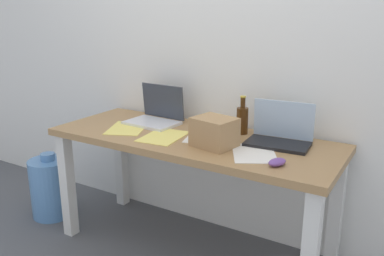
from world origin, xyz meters
name	(u,v)px	position (x,y,z in m)	size (l,w,h in m)	color
ground_plane	(192,248)	(0.00, 0.00, 0.00)	(8.00, 8.00, 0.00)	#515459
back_wall	(224,32)	(0.00, 0.38, 1.30)	(5.20, 0.08, 2.60)	white
desk	(192,154)	(0.00, 0.00, 0.62)	(1.68, 0.64, 0.73)	#A37A4C
laptop_left	(156,115)	(-0.35, 0.13, 0.78)	(0.34, 0.26, 0.24)	silver
laptop_right	(280,135)	(0.47, 0.13, 0.78)	(0.35, 0.23, 0.23)	black
beer_bottle	(242,119)	(0.22, 0.20, 0.82)	(0.07, 0.07, 0.22)	#47280F
computer_mouse	(277,162)	(0.57, -0.19, 0.75)	(0.06, 0.10, 0.03)	#724799
cardboard_box	(214,132)	(0.19, -0.09, 0.81)	(0.21, 0.18, 0.15)	tan
paper_sheet_near_back	(207,136)	(0.07, 0.04, 0.73)	(0.21, 0.30, 0.00)	white
paper_sheet_front_left	(127,128)	(-0.43, -0.07, 0.73)	(0.21, 0.30, 0.00)	#F4E06B
paper_yellow_folder	(163,136)	(-0.14, -0.09, 0.73)	(0.21, 0.30, 0.00)	#F4E06B
paper_sheet_front_right	(254,153)	(0.42, -0.08, 0.73)	(0.21, 0.30, 0.00)	white
water_cooler_jug	(51,187)	(-1.09, -0.15, 0.21)	(0.28, 0.28, 0.47)	#598CC6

